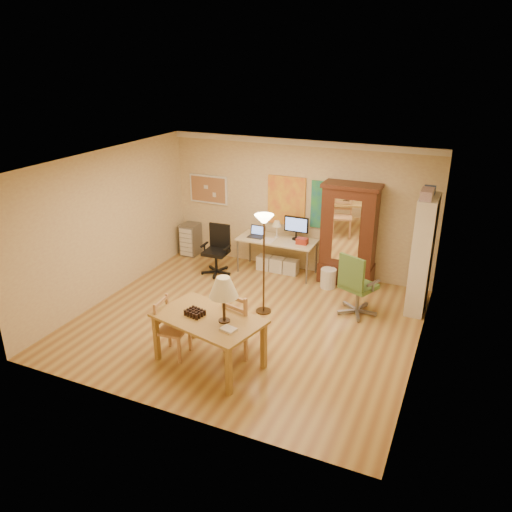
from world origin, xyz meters
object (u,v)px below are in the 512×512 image
at_px(office_chair_green, 356,298).
at_px(bookshelf, 422,255).
at_px(dining_table, 214,310).
at_px(armoire, 348,241).
at_px(computer_desk, 279,252).
at_px(office_chair_black, 217,261).

distance_m(office_chair_green, bookshelf, 1.35).
distance_m(dining_table, office_chair_green, 2.85).
relative_size(dining_table, armoire, 0.85).
bearing_deg(armoire, computer_desk, -176.62).
distance_m(armoire, bookshelf, 1.54).
relative_size(office_chair_green, armoire, 0.57).
height_order(computer_desk, armoire, armoire).
xyz_separation_m(computer_desk, bookshelf, (2.82, -0.49, 0.58)).
distance_m(dining_table, office_chair_black, 3.37).
xyz_separation_m(dining_table, office_chair_black, (-1.54, 2.93, -0.63)).
bearing_deg(computer_desk, armoire, 3.38).
height_order(dining_table, computer_desk, dining_table).
relative_size(office_chair_black, bookshelf, 0.50).
distance_m(office_chair_green, armoire, 1.44).
xyz_separation_m(dining_table, computer_desk, (-0.40, 3.50, -0.46)).
bearing_deg(office_chair_green, bookshelf, 35.29).
bearing_deg(computer_desk, office_chair_black, -153.43).
bearing_deg(office_chair_black, dining_table, -62.27).
height_order(dining_table, office_chair_green, dining_table).
relative_size(computer_desk, armoire, 0.80).
distance_m(dining_table, computer_desk, 3.55).
xyz_separation_m(office_chair_black, bookshelf, (3.96, 0.08, 0.75)).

